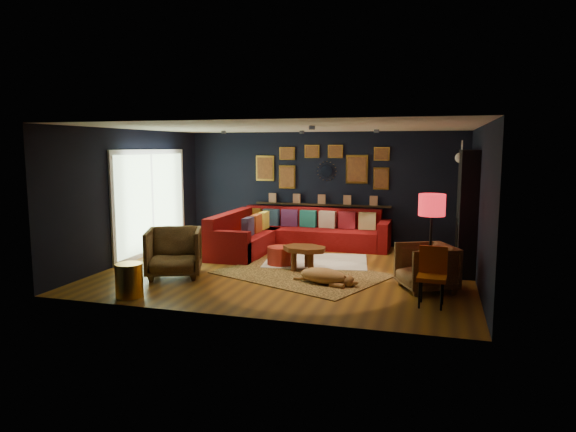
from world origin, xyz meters
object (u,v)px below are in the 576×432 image
(armchair_left, at_px, (174,250))
(dog, at_px, (323,273))
(coffee_table, at_px, (304,251))
(orange_chair, at_px, (432,271))
(pouf, at_px, (281,255))
(armchair_right, at_px, (426,265))
(gold_stool, at_px, (129,280))
(sectional, at_px, (286,235))
(floor_lamp, at_px, (432,209))

(armchair_left, xyz_separation_m, dog, (2.62, 0.22, -0.27))
(coffee_table, relative_size, armchair_left, 1.02)
(orange_chair, bearing_deg, coffee_table, 150.52)
(pouf, height_order, dog, dog)
(coffee_table, xyz_separation_m, armchair_right, (2.17, -0.71, 0.04))
(armchair_right, bearing_deg, pouf, -135.87)
(coffee_table, distance_m, gold_stool, 3.17)
(coffee_table, xyz_separation_m, gold_stool, (-2.13, -2.34, -0.11))
(sectional, height_order, gold_stool, sectional)
(armchair_right, relative_size, gold_stool, 1.59)
(pouf, relative_size, dog, 0.45)
(armchair_left, height_order, dog, armchair_left)
(coffee_table, bearing_deg, floor_lamp, -13.66)
(dog, bearing_deg, armchair_left, -161.45)
(pouf, distance_m, floor_lamp, 3.08)
(sectional, xyz_separation_m, orange_chair, (3.16, -3.30, 0.17))
(coffee_table, bearing_deg, pouf, 152.34)
(coffee_table, distance_m, pouf, 0.64)
(armchair_right, relative_size, orange_chair, 0.96)
(armchair_left, bearing_deg, sectional, 44.72)
(armchair_left, bearing_deg, floor_lamp, -16.04)
(pouf, xyz_separation_m, dog, (1.08, -1.11, 0.00))
(pouf, bearing_deg, armchair_right, -20.23)
(armchair_left, height_order, orange_chair, armchair_left)
(sectional, xyz_separation_m, gold_stool, (-1.24, -4.16, -0.07))
(coffee_table, bearing_deg, dog, -56.93)
(pouf, relative_size, orange_chair, 0.61)
(pouf, height_order, armchair_right, armchair_right)
(gold_stool, height_order, orange_chair, orange_chair)
(gold_stool, bearing_deg, armchair_right, 20.75)
(orange_chair, bearing_deg, gold_stool, -165.19)
(dog, bearing_deg, armchair_right, 17.74)
(orange_chair, bearing_deg, sectional, 137.55)
(coffee_table, bearing_deg, orange_chair, -33.29)
(coffee_table, xyz_separation_m, orange_chair, (2.27, -1.49, 0.13))
(orange_chair, bearing_deg, dog, 162.88)
(sectional, bearing_deg, gold_stool, -106.55)
(gold_stool, xyz_separation_m, dog, (2.67, 1.52, -0.06))
(armchair_left, bearing_deg, pouf, 18.17)
(pouf, xyz_separation_m, gold_stool, (-1.59, -2.63, 0.06))
(pouf, relative_size, gold_stool, 1.00)
(gold_stool, bearing_deg, floor_lamp, 22.52)
(sectional, bearing_deg, armchair_right, -39.54)
(floor_lamp, height_order, dog, floor_lamp)
(floor_lamp, distance_m, dog, 2.02)
(coffee_table, bearing_deg, gold_stool, -132.28)
(coffee_table, relative_size, floor_lamp, 0.63)
(coffee_table, height_order, pouf, coffee_table)
(floor_lamp, bearing_deg, armchair_left, -173.28)
(armchair_right, bearing_deg, armchair_left, -111.18)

